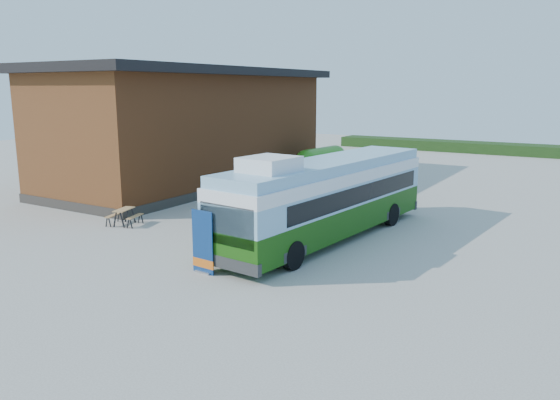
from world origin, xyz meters
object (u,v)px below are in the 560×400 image
Objects in this scene: bus at (327,196)px; person_b at (234,191)px; picnic_table at (124,213)px; person_a at (288,185)px; banner at (203,248)px; slurry_tanker at (321,160)px.

bus is 6.63× the size of person_b.
picnic_table is at bearing 11.48° from person_b.
person_b is (-1.40, -3.21, 0.05)m from person_a.
bus is 7.87× the size of picnic_table.
bus is 7.00× the size of person_a.
banner reaches higher than person_b.
slurry_tanker is (-2.29, 8.55, 0.30)m from person_a.
picnic_table is 0.84× the size of person_b.
person_b is at bearing -79.73° from slurry_tanker.
bus reaches higher than slurry_tanker.
picnic_table is at bearing -169.70° from person_a.
bus is at bearing 80.52° from banner.
bus is 8.08m from person_a.
picnic_table is at bearing -88.62° from slurry_tanker.
bus is 6.41m from banner.
picnic_table is 0.89× the size of person_a.
banner is at bearing 63.78° from person_b.
person_b reaches higher than person_a.
banner reaches higher than slurry_tanker.
bus is at bearing 0.87° from picnic_table.
banner reaches higher than person_a.
person_b is at bearing 125.56° from banner.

